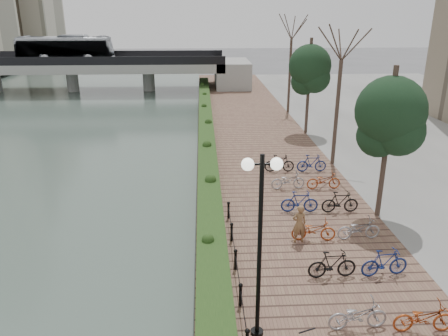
{
  "coord_description": "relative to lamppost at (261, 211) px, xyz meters",
  "views": [
    {
      "loc": [
        0.33,
        -8.11,
        8.97
      ],
      "look_at": [
        1.32,
        11.31,
        2.0
      ],
      "focal_mm": 35.0,
      "sensor_mm": 36.0,
      "label": 1
    }
  ],
  "objects": [
    {
      "name": "river_water",
      "position": [
        -16.76,
        23.25,
        -4.25
      ],
      "size": [
        30.0,
        130.0,
        0.02
      ],
      "primitive_type": "cube",
      "color": "#42524A",
      "rests_on": "ground"
    },
    {
      "name": "promenade",
      "position": [
        2.24,
        15.75,
        -4.01
      ],
      "size": [
        8.0,
        75.0,
        0.5
      ],
      "primitive_type": "cube",
      "color": "brown",
      "rests_on": "ground"
    },
    {
      "name": "hedge",
      "position": [
        -1.16,
        18.25,
        -3.46
      ],
      "size": [
        1.1,
        56.0,
        0.6
      ],
      "primitive_type": "cube",
      "color": "#1B3914",
      "rests_on": "promenade"
    },
    {
      "name": "chain_fence",
      "position": [
        -0.36,
        0.25,
        -3.41
      ],
      "size": [
        0.1,
        14.1,
        0.7
      ],
      "color": "black",
      "rests_on": "promenade"
    },
    {
      "name": "lamppost",
      "position": [
        0.0,
        0.0,
        0.0
      ],
      "size": [
        1.02,
        0.32,
        5.26
      ],
      "color": "black",
      "rests_on": "promenade"
    },
    {
      "name": "pedestrian",
      "position": [
        2.24,
        5.07,
        -2.98
      ],
      "size": [
        0.61,
        0.44,
        1.55
      ],
      "primitive_type": "imported",
      "rotation": [
        0.0,
        0.0,
        3.27
      ],
      "color": "brown",
      "rests_on": "promenade"
    },
    {
      "name": "bicycle_parking",
      "position": [
        3.74,
        6.32,
        -3.29
      ],
      "size": [
        2.4,
        14.69,
        1.0
      ],
      "color": "#99989C",
      "rests_on": "promenade"
    },
    {
      "name": "street_trees",
      "position": [
        6.24,
        10.94,
        -0.57
      ],
      "size": [
        3.2,
        37.12,
        6.8
      ],
      "color": "#34291E",
      "rests_on": "promenade"
    },
    {
      "name": "bridge",
      "position": [
        -16.84,
        43.25,
        -0.89
      ],
      "size": [
        36.0,
        10.77,
        6.5
      ],
      "color": "gray",
      "rests_on": "ground"
    }
  ]
}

